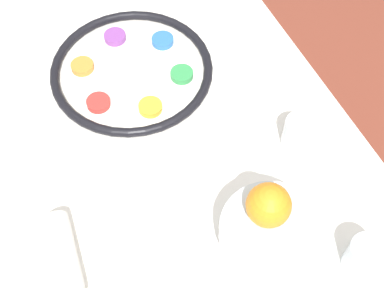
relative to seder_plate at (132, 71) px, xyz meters
name	(u,v)px	position (x,y,z in m)	size (l,w,h in m)	color
dining_table	(158,263)	(0.29, -0.08, -0.37)	(1.41, 0.91, 0.72)	white
seder_plate	(132,71)	(0.00, 0.00, 0.00)	(0.36, 0.36, 0.03)	white
fruit_stand	(271,234)	(0.49, 0.07, 0.07)	(0.18, 0.18, 0.11)	silver
orange_fruit	(269,205)	(0.46, 0.07, 0.13)	(0.07, 0.07, 0.07)	orange
napkin_roll	(63,254)	(0.35, -0.26, 0.01)	(0.15, 0.06, 0.05)	white
cup_near	(364,257)	(0.57, 0.21, 0.02)	(0.06, 0.06, 0.07)	silver
cup_mid	(299,134)	(0.31, 0.24, 0.02)	(0.06, 0.06, 0.07)	silver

